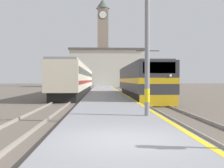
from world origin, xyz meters
name	(u,v)px	position (x,y,z in m)	size (l,w,h in m)	color
ground_plane	(105,94)	(0.00, 30.00, 0.00)	(200.00, 200.00, 0.00)	#60564C
platform	(106,94)	(0.00, 25.00, 0.19)	(4.25, 140.00, 0.39)	gray
rail_track_near	(134,96)	(3.51, 25.00, 0.03)	(2.83, 140.00, 0.16)	#60564C
rail_track_far	(74,96)	(-3.87, 25.00, 0.03)	(2.83, 140.00, 0.16)	#60564C
locomotive_train	(140,81)	(3.51, 20.29, 1.82)	(2.92, 18.09, 4.53)	black
passenger_train	(78,79)	(-3.87, 31.17, 2.07)	(2.92, 33.83, 3.83)	black
catenary_mast	(150,29)	(1.54, 4.58, 4.24)	(2.38, 0.24, 7.62)	gray
clock_tower	(103,40)	(0.14, 71.35, 13.69)	(3.95, 3.95, 26.00)	gray
station_building	(106,68)	(1.01, 64.59, 5.17)	(19.89, 7.48, 10.28)	beige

